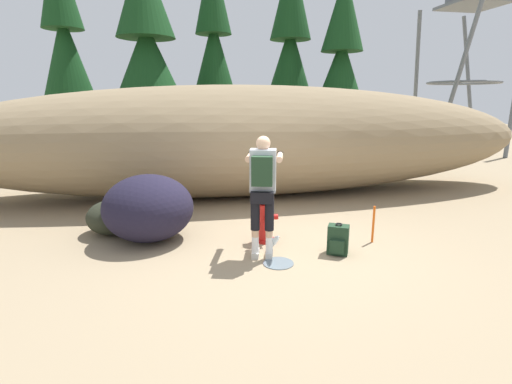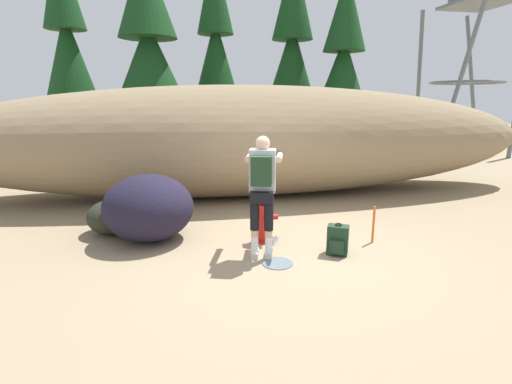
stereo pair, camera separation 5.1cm
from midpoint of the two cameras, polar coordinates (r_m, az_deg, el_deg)
The scene contains 14 objects.
ground_plane at distance 5.96m, azimuth 3.38°, elevation -8.61°, with size 56.00×56.00×0.04m, color #998466.
dirt_embankment at distance 9.07m, azimuth -2.00°, elevation 7.59°, with size 14.32×3.20×2.56m, color #897556.
fire_hydrant at distance 6.13m, azimuth 1.14°, elevation -4.22°, with size 0.42×0.37×0.77m.
hydrant_water_jet at distance 5.65m, azimuth 2.39°, elevation -8.15°, with size 0.43×0.96×0.54m.
utility_worker at distance 5.37m, azimuth 0.76°, elevation 1.52°, with size 0.67×1.04×1.75m.
spare_backpack at distance 5.81m, azimuth 11.85°, elevation -7.01°, with size 0.36×0.36×0.47m.
boulder_large at distance 6.38m, azimuth -15.95°, elevation -2.30°, with size 1.36×1.43×1.08m, color black.
boulder_mid at distance 6.96m, azimuth -20.92°, elevation -3.54°, with size 0.81×0.87×0.57m, color #272A1E.
pine_tree_far_left at distance 14.04m, azimuth -26.67°, elevation 18.96°, with size 1.91×1.91×7.04m.
pine_tree_left at distance 12.99m, azimuth -16.02°, elevation 19.21°, with size 2.74×2.74×6.65m.
pine_tree_center at distance 14.21m, azimuth -6.40°, elevation 20.40°, with size 1.92×1.92×7.18m.
pine_tree_right at distance 14.73m, azimuth 4.98°, elevation 19.70°, with size 2.26×2.26×7.26m.
pine_tree_far_right at distance 13.96m, azimuth 12.45°, elevation 17.99°, with size 2.17×2.17×6.31m.
survey_stake at distance 6.37m, azimuth 16.86°, elevation -4.64°, with size 0.04×0.04×0.60m, color #E55914.
Camera 1 is at (-1.39, -5.34, 2.24)m, focal length 26.88 mm.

